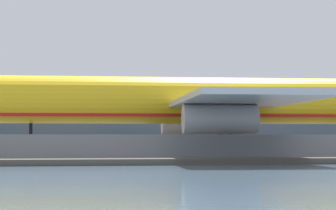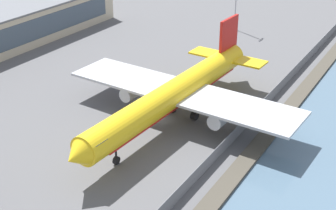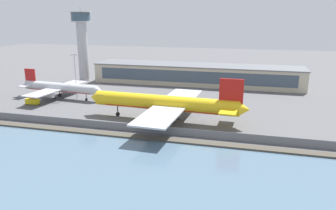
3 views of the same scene
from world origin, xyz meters
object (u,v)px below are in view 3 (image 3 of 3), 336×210
at_px(baggage_tug, 208,108).
at_px(apron_light_mast_apron_east, 75,74).
at_px(control_tower, 82,39).
at_px(passenger_jet_silver, 60,88).
at_px(cargo_jet_yellow, 167,104).
at_px(ops_van, 32,101).

bearing_deg(baggage_tug, apron_light_mast_apron_east, 176.41).
bearing_deg(baggage_tug, control_tower, 150.66).
bearing_deg(passenger_jet_silver, control_tower, 104.01).
bearing_deg(cargo_jet_yellow, baggage_tug, 55.62).
distance_m(cargo_jet_yellow, ops_van, 57.54).
relative_size(baggage_tug, ops_van, 0.66).
xyz_separation_m(baggage_tug, control_tower, (-73.02, 41.03, 21.15)).
bearing_deg(control_tower, passenger_jet_silver, -75.99).
relative_size(cargo_jet_yellow, passenger_jet_silver, 1.38).
relative_size(ops_van, control_tower, 0.14).
bearing_deg(ops_van, apron_light_mast_apron_east, 48.34).
height_order(cargo_jet_yellow, ops_van, cargo_jet_yellow).
xyz_separation_m(cargo_jet_yellow, apron_light_mast_apron_east, (-44.93, 20.02, 4.68)).
bearing_deg(ops_van, passenger_jet_silver, 67.37).
relative_size(cargo_jet_yellow, apron_light_mast_apron_east, 2.96).
xyz_separation_m(control_tower, apron_light_mast_apron_east, (16.79, -37.51, -11.34)).
height_order(cargo_jet_yellow, control_tower, control_tower).
xyz_separation_m(passenger_jet_silver, control_tower, (-9.75, 39.05, 17.42)).
bearing_deg(control_tower, cargo_jet_yellow, -42.98).
bearing_deg(ops_van, cargo_jet_yellow, -6.48).
distance_m(passenger_jet_silver, control_tower, 43.86).
bearing_deg(baggage_tug, passenger_jet_silver, 178.21).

